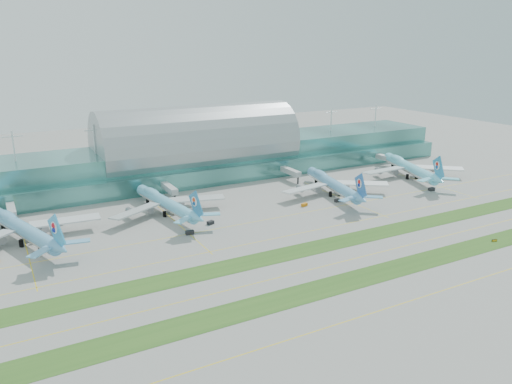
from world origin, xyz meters
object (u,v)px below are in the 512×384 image
terminal (198,153)px  airliner_d (409,167)px  airliner_b (165,202)px  airliner_c (332,183)px  taxiway_sign_east (494,240)px  airliner_a (23,228)px

terminal → airliner_d: terminal is taller
terminal → airliner_b: terminal is taller
terminal → airliner_c: 85.76m
terminal → taxiway_sign_east: size_ratio=147.00×
terminal → airliner_d: 128.62m
airliner_b → taxiway_sign_east: bearing=-50.3°
airliner_a → airliner_b: (62.72, 6.91, -0.38)m
airliner_d → airliner_b: bearing=-163.5°
airliner_c → airliner_d: 63.32m
airliner_d → airliner_a: bearing=-161.1°
airliner_a → airliner_b: size_ratio=1.04×
terminal → airliner_a: (-103.45, -65.28, -8.14)m
airliner_b → taxiway_sign_east: airliner_b is taller
airliner_c → airliner_d: bearing=17.8°
airliner_b → airliner_c: bearing=-15.2°
airliner_a → airliner_c: size_ratio=1.01×
taxiway_sign_east → airliner_d: bearing=82.8°
terminal → airliner_a: terminal is taller
airliner_c → taxiway_sign_east: size_ratio=30.03×
terminal → taxiway_sign_east: (66.45, -156.86, -13.73)m
airliner_a → airliner_c: 152.30m
airliner_b → taxiway_sign_east: size_ratio=29.07×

